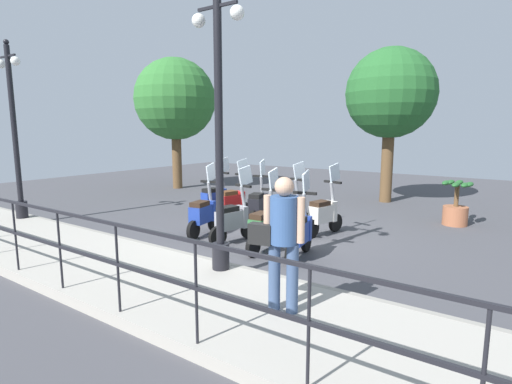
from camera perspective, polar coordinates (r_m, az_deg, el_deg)
ground_plane at (r=8.52m, az=2.01°, el=-6.46°), size 28.00×28.00×0.00m
promenade_walkway at (r=6.22m, az=-14.32°, el=-11.97°), size 2.20×20.00×0.15m
fence_railing at (r=5.38m, az=-23.15°, el=-6.56°), size 0.04×16.03×1.07m
lamp_post_near at (r=5.90m, az=-5.29°, el=6.29°), size 0.26×0.90×4.17m
lamp_post_far at (r=10.98m, az=-31.14°, el=6.15°), size 0.26×0.90×4.12m
pedestrian_with_bag at (r=4.60m, az=3.72°, el=-6.02°), size 0.40×0.63×1.59m
tree_large at (r=15.68m, az=-11.48°, el=12.79°), size 3.04×3.04×4.90m
tree_distant at (r=13.09m, az=18.67°, el=13.09°), size 2.71×2.71×4.70m
potted_palm at (r=10.60m, az=26.64°, el=-1.89°), size 1.06×0.66×1.05m
scooter_near_0 at (r=7.10m, az=6.18°, el=-5.63°), size 1.23×0.47×1.54m
scooter_near_1 at (r=7.45m, az=1.25°, el=-4.88°), size 1.23×0.44×1.54m
scooter_near_2 at (r=8.04m, az=-3.26°, el=-3.87°), size 1.22×0.49×1.54m
scooter_near_3 at (r=8.65m, az=-7.50°, el=-3.01°), size 1.22×0.47×1.54m
scooter_far_0 at (r=8.71m, az=9.70°, el=-2.97°), size 1.22×0.50×1.54m
scooter_far_1 at (r=9.07m, az=4.59°, el=-2.40°), size 1.19×0.55×1.54m
scooter_far_2 at (r=9.60m, az=0.32°, el=-1.74°), size 1.20×0.54×1.54m
scooter_far_3 at (r=9.98m, az=-3.31°, el=-1.34°), size 1.22×0.51×1.54m
scooter_far_4 at (r=10.47m, az=-5.85°, el=-0.89°), size 1.23×0.45×1.54m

